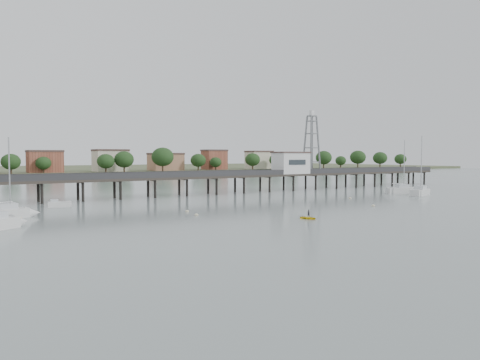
{
  "coord_description": "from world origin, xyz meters",
  "views": [
    {
      "loc": [
        -45.11,
        -28.78,
        8.38
      ],
      "look_at": [
        -0.71,
        42.0,
        4.0
      ],
      "focal_mm": 35.0,
      "sensor_mm": 36.0,
      "label": 1
    }
  ],
  "objects_px": {
    "sailboat_b": "(15,213)",
    "sailboat_a": "(2,223)",
    "pier": "(198,177)",
    "white_tender": "(59,204)",
    "sailboat_e": "(407,190)",
    "yellow_dinghy": "(308,219)",
    "lattice_tower": "(312,145)",
    "sailboat_d": "(422,192)"
  },
  "relations": [
    {
      "from": "sailboat_b",
      "to": "sailboat_a",
      "type": "xyz_separation_m",
      "value": [
        -2.39,
        -9.48,
        -0.0
      ]
    },
    {
      "from": "pier",
      "to": "white_tender",
      "type": "distance_m",
      "value": 31.22
    },
    {
      "from": "sailboat_e",
      "to": "yellow_dinghy",
      "type": "distance_m",
      "value": 50.56
    },
    {
      "from": "pier",
      "to": "yellow_dinghy",
      "type": "xyz_separation_m",
      "value": [
        -4.79,
        -41.55,
        -3.79
      ]
    },
    {
      "from": "yellow_dinghy",
      "to": "white_tender",
      "type": "bearing_deg",
      "value": 114.43
    },
    {
      "from": "pier",
      "to": "sailboat_a",
      "type": "xyz_separation_m",
      "value": [
        -39.93,
        -29.27,
        -3.15
      ]
    },
    {
      "from": "lattice_tower",
      "to": "white_tender",
      "type": "xyz_separation_m",
      "value": [
        -61.3,
        -8.66,
        -10.67
      ]
    },
    {
      "from": "sailboat_a",
      "to": "yellow_dinghy",
      "type": "height_order",
      "value": "sailboat_a"
    },
    {
      "from": "pier",
      "to": "lattice_tower",
      "type": "distance_m",
      "value": 32.34
    },
    {
      "from": "yellow_dinghy",
      "to": "pier",
      "type": "bearing_deg",
      "value": 70.59
    },
    {
      "from": "pier",
      "to": "yellow_dinghy",
      "type": "distance_m",
      "value": 41.99
    },
    {
      "from": "sailboat_a",
      "to": "lattice_tower",
      "type": "bearing_deg",
      "value": -9.93
    },
    {
      "from": "pier",
      "to": "sailboat_b",
      "type": "distance_m",
      "value": 42.55
    },
    {
      "from": "sailboat_b",
      "to": "white_tender",
      "type": "xyz_separation_m",
      "value": [
        7.74,
        11.12,
        -0.22
      ]
    },
    {
      "from": "white_tender",
      "to": "pier",
      "type": "bearing_deg",
      "value": 25.42
    },
    {
      "from": "lattice_tower",
      "to": "sailboat_a",
      "type": "height_order",
      "value": "lattice_tower"
    },
    {
      "from": "lattice_tower",
      "to": "sailboat_e",
      "type": "distance_m",
      "value": 25.24
    },
    {
      "from": "sailboat_b",
      "to": "white_tender",
      "type": "height_order",
      "value": "sailboat_b"
    },
    {
      "from": "sailboat_b",
      "to": "sailboat_a",
      "type": "height_order",
      "value": "sailboat_a"
    },
    {
      "from": "sailboat_a",
      "to": "yellow_dinghy",
      "type": "relative_size",
      "value": 4.91
    },
    {
      "from": "lattice_tower",
      "to": "sailboat_e",
      "type": "height_order",
      "value": "lattice_tower"
    },
    {
      "from": "yellow_dinghy",
      "to": "sailboat_e",
      "type": "bearing_deg",
      "value": 11.43
    },
    {
      "from": "sailboat_d",
      "to": "sailboat_a",
      "type": "relative_size",
      "value": 1.11
    },
    {
      "from": "sailboat_b",
      "to": "yellow_dinghy",
      "type": "relative_size",
      "value": 4.68
    },
    {
      "from": "sailboat_b",
      "to": "yellow_dinghy",
      "type": "xyz_separation_m",
      "value": [
        32.76,
        -21.77,
        -0.65
      ]
    },
    {
      "from": "white_tender",
      "to": "yellow_dinghy",
      "type": "xyz_separation_m",
      "value": [
        25.02,
        -32.89,
        -0.43
      ]
    },
    {
      "from": "sailboat_d",
      "to": "yellow_dinghy",
      "type": "xyz_separation_m",
      "value": [
        -45.39,
        -16.28,
        -0.64
      ]
    },
    {
      "from": "lattice_tower",
      "to": "sailboat_d",
      "type": "height_order",
      "value": "lattice_tower"
    },
    {
      "from": "sailboat_d",
      "to": "sailboat_b",
      "type": "height_order",
      "value": "sailboat_d"
    },
    {
      "from": "lattice_tower",
      "to": "sailboat_a",
      "type": "bearing_deg",
      "value": -157.72
    },
    {
      "from": "sailboat_e",
      "to": "sailboat_a",
      "type": "height_order",
      "value": "sailboat_e"
    },
    {
      "from": "lattice_tower",
      "to": "yellow_dinghy",
      "type": "distance_m",
      "value": 56.27
    },
    {
      "from": "pier",
      "to": "sailboat_e",
      "type": "height_order",
      "value": "sailboat_e"
    },
    {
      "from": "pier",
      "to": "sailboat_b",
      "type": "height_order",
      "value": "sailboat_b"
    },
    {
      "from": "lattice_tower",
      "to": "sailboat_a",
      "type": "relative_size",
      "value": 1.3
    },
    {
      "from": "pier",
      "to": "lattice_tower",
      "type": "xyz_separation_m",
      "value": [
        31.5,
        0.0,
        7.31
      ]
    },
    {
      "from": "lattice_tower",
      "to": "sailboat_d",
      "type": "xyz_separation_m",
      "value": [
        9.11,
        -25.26,
        -10.46
      ]
    },
    {
      "from": "sailboat_e",
      "to": "sailboat_d",
      "type": "bearing_deg",
      "value": -79.84
    },
    {
      "from": "pier",
      "to": "lattice_tower",
      "type": "bearing_deg",
      "value": 0.0
    },
    {
      "from": "sailboat_a",
      "to": "sailboat_e",
      "type": "bearing_deg",
      "value": -26.24
    },
    {
      "from": "lattice_tower",
      "to": "sailboat_d",
      "type": "bearing_deg",
      "value": -70.18
    },
    {
      "from": "sailboat_a",
      "to": "white_tender",
      "type": "height_order",
      "value": "sailboat_a"
    }
  ]
}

